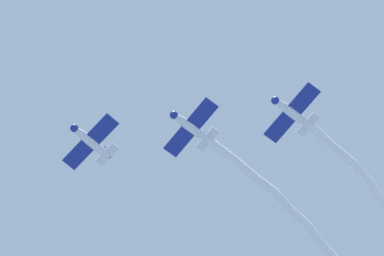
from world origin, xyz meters
TOP-DOWN VIEW (x-y plane):
  - airplane_lead at (-0.75, 2.22)m, footprint 6.81×5.14m
  - airplane_left_wing at (5.76, 9.37)m, footprint 6.74×5.04m
  - smoke_trail_left_wing at (3.49, 23.61)m, footprint 6.27×24.15m
  - airplane_right_wing at (12.29, 16.53)m, footprint 6.73×5.02m

SIDE VIEW (x-z plane):
  - airplane_lead at x=-0.75m, z-range 76.20..77.88m
  - smoke_trail_left_wing at x=3.49m, z-range 76.26..77.92m
  - airplane_left_wing at x=5.76m, z-range 76.45..78.13m
  - airplane_right_wing at x=12.29m, z-range 76.70..78.38m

